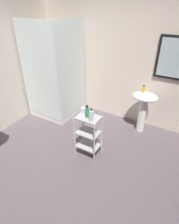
{
  "coord_description": "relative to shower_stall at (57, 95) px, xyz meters",
  "views": [
    {
      "loc": [
        1.25,
        -1.65,
        2.26
      ],
      "look_at": [
        0.0,
        0.53,
        0.76
      ],
      "focal_mm": 29.99,
      "sensor_mm": 36.0,
      "label": 1
    }
  ],
  "objects": [
    {
      "name": "ground_plane",
      "position": [
        1.21,
        -1.22,
        -0.47
      ],
      "size": [
        4.2,
        4.2,
        0.02
      ],
      "primitive_type": "cube",
      "color": "#52494E"
    },
    {
      "name": "wall_back",
      "position": [
        1.22,
        0.63,
        0.79
      ],
      "size": [
        4.2,
        0.14,
        2.5
      ],
      "color": "beige",
      "rests_on": "ground_plane"
    },
    {
      "name": "shower_stall",
      "position": [
        0.0,
        0.0,
        0.0
      ],
      "size": [
        0.92,
        0.92,
        2.0
      ],
      "color": "white",
      "rests_on": "ground_plane"
    },
    {
      "name": "pedestal_sink",
      "position": [
        1.81,
        0.3,
        0.12
      ],
      "size": [
        0.46,
        0.37,
        0.81
      ],
      "color": "white",
      "rests_on": "ground_plane"
    },
    {
      "name": "sink_faucet",
      "position": [
        1.81,
        0.42,
        0.4
      ],
      "size": [
        0.03,
        0.03,
        0.1
      ],
      "primitive_type": "cylinder",
      "color": "silver",
      "rests_on": "pedestal_sink"
    },
    {
      "name": "storage_cart",
      "position": [
        1.25,
        -0.81,
        -0.03
      ],
      "size": [
        0.38,
        0.28,
        0.74
      ],
      "color": "silver",
      "rests_on": "ground_plane"
    },
    {
      "name": "hand_soap_bottle",
      "position": [
        1.76,
        0.33,
        0.41
      ],
      "size": [
        0.06,
        0.06,
        0.14
      ],
      "color": "gold",
      "rests_on": "pedestal_sink"
    },
    {
      "name": "lotion_bottle_white",
      "position": [
        1.35,
        -0.89,
        0.38
      ],
      "size": [
        0.06,
        0.06,
        0.22
      ],
      "color": "white",
      "rests_on": "storage_cart"
    },
    {
      "name": "body_wash_bottle_green",
      "position": [
        1.24,
        -0.81,
        0.36
      ],
      "size": [
        0.06,
        0.06,
        0.2
      ],
      "color": "#318C53",
      "rests_on": "storage_cart"
    },
    {
      "name": "rinse_cup",
      "position": [
        1.13,
        -0.73,
        0.32
      ],
      "size": [
        0.08,
        0.08,
        0.09
      ],
      "primitive_type": "cylinder",
      "color": "silver",
      "rests_on": "storage_cart"
    }
  ]
}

